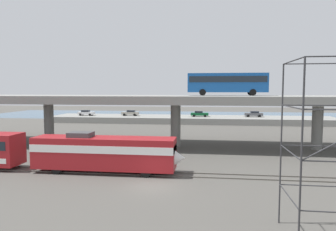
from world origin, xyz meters
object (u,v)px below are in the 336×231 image
Objects in this scene: parked_car_3 at (130,113)px; train_locomotive at (111,152)px; transit_bus_on_overpass at (227,82)px; parked_car_1 at (199,114)px; parked_car_0 at (254,114)px; parked_car_2 at (86,113)px; scaffolding_tower at (332,145)px.

train_locomotive is at bearing 102.22° from parked_car_3.
transit_bus_on_overpass is 2.60× the size of parked_car_3.
parked_car_3 is (-18.67, 0.57, -0.00)m from parked_car_1.
train_locomotive reaches higher than parked_car_0.
parked_car_2 and parked_car_3 have the same top height.
transit_bus_on_overpass is at bearing -81.03° from parked_car_1.
parked_car_1 is at bearing 1.00° from parked_car_2.
transit_bus_on_overpass is 2.61× the size of parked_car_0.
parked_car_2 is at bearing 2.30° from parked_car_0.
transit_bus_on_overpass reaches higher than parked_car_1.
parked_car_0 and parked_car_1 have the same top height.
transit_bus_on_overpass is 41.50m from parked_car_3.
scaffolding_tower reaches higher than parked_car_1.
parked_car_3 is (12.05, 1.10, 0.00)m from parked_car_2.
parked_car_3 is at bearing 113.46° from scaffolding_tower.
train_locomotive is 51.33m from parked_car_1.
parked_car_3 is (-27.82, 64.09, -3.23)m from scaffolding_tower.
scaffolding_tower is at bearing 113.46° from parked_car_3.
parked_car_2 is (-23.18, 50.24, 0.13)m from train_locomotive.
parked_car_2 is at bearing 122.33° from scaffolding_tower.
parked_car_1 is (-5.14, 32.59, -7.43)m from transit_bus_on_overpass.
train_locomotive is 3.43× the size of parked_car_0.
transit_bus_on_overpass is 33.82m from parked_car_1.
parked_car_1 is at bearing 98.20° from scaffolding_tower.
transit_bus_on_overpass reaches higher than parked_car_2.
scaffolding_tower is at bearing -81.80° from parked_car_1.
transit_bus_on_overpass is at bearing 55.08° from train_locomotive.
transit_bus_on_overpass is 2.63× the size of parked_car_1.
parked_car_2 is 12.10m from parked_car_3.
parked_car_3 is at bearing 178.25° from parked_car_1.
parked_car_1 is at bearing 5.17° from parked_car_0.
train_locomotive is 1.31× the size of transit_bus_on_overpass.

